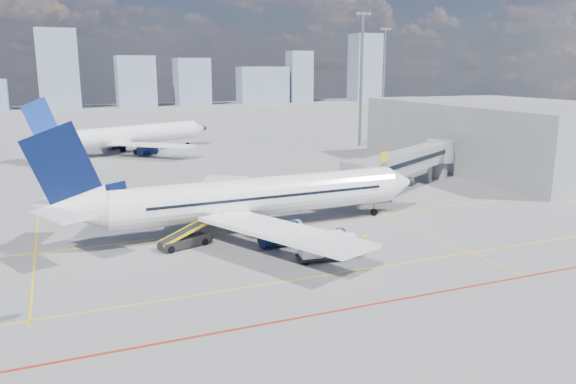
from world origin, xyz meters
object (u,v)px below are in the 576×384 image
Objects in this scene: cargo_dolly at (322,246)px; ramp_worker at (365,246)px; belt_loader at (185,240)px; main_aircraft at (245,199)px; second_aircraft at (125,136)px; baggage_tug at (343,237)px.

ramp_worker is (3.50, -0.75, -0.27)m from cargo_dolly.
belt_loader is 3.35× the size of ramp_worker.
cargo_dolly is at bearing -73.91° from main_aircraft.
main_aircraft is 10.83m from cargo_dolly.
main_aircraft is at bearing -109.82° from second_aircraft.
cargo_dolly reaches higher than baggage_tug.
second_aircraft is at bearing 53.71° from ramp_worker.
main_aircraft is 20.14× the size of ramp_worker.
cargo_dolly is at bearing -107.74° from second_aircraft.
baggage_tug is 0.52× the size of cargo_dolly.
main_aircraft is 6.01× the size of belt_loader.
second_aircraft is at bearing 115.70° from baggage_tug.
ramp_worker is at bearing -59.83° from main_aircraft.
main_aircraft reaches higher than belt_loader.
second_aircraft is 15.58× the size of baggage_tug.
cargo_dolly reaches higher than ramp_worker.
main_aircraft is 9.03× the size of cargo_dolly.
cargo_dolly is 2.23× the size of ramp_worker.
belt_loader reaches higher than ramp_worker.
baggage_tug is at bearing -37.88° from belt_loader.
belt_loader is (-13.07, 4.64, 0.01)m from baggage_tug.
belt_loader is (-1.86, -57.72, -2.56)m from second_aircraft.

